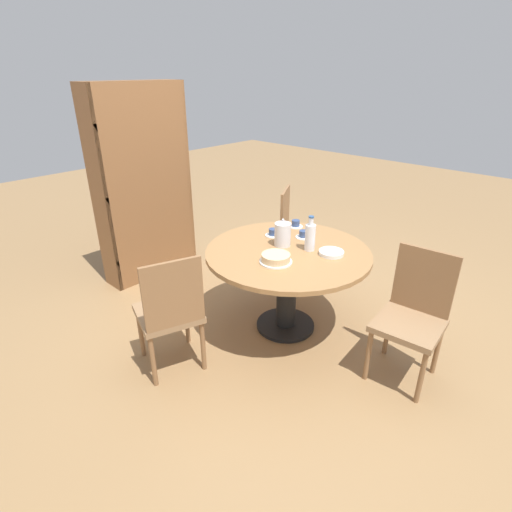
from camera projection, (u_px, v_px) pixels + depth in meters
ground_plane at (285, 326)px, 3.42m from camera, size 14.00×14.00×0.00m
dining_table at (287, 267)px, 3.18m from camera, size 1.29×1.29×0.71m
chair_a at (170, 311)px, 2.75m from camera, size 0.54×0.54×0.92m
chair_b at (413, 314)px, 2.71m from camera, size 0.46×0.46×0.92m
chair_c at (297, 231)px, 4.09m from camera, size 0.57×0.57×0.92m
bookshelf at (145, 187)px, 3.95m from camera, size 0.97×0.28×1.91m
coffee_pot at (283, 233)px, 3.16m from camera, size 0.13×0.13×0.23m
water_bottle at (310, 236)px, 3.08m from camera, size 0.08×0.08×0.28m
cake_main at (276, 258)px, 2.91m from camera, size 0.24×0.24×0.06m
cup_a at (273, 233)px, 3.38m from camera, size 0.13×0.13×0.06m
cup_b at (303, 235)px, 3.34m from camera, size 0.13×0.13×0.06m
cup_c at (296, 224)px, 3.57m from camera, size 0.13×0.13×0.06m
plate_stack at (331, 253)px, 3.04m from camera, size 0.19×0.19×0.03m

